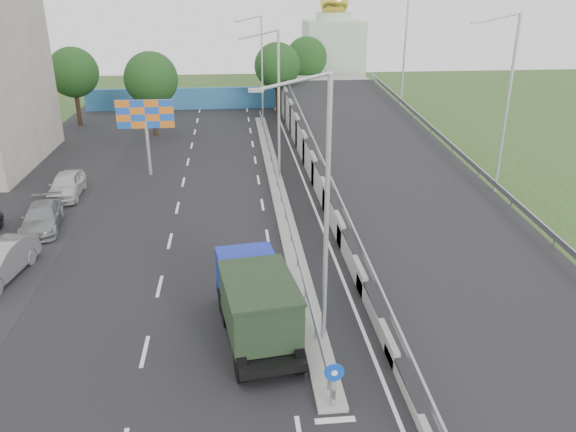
{
  "coord_description": "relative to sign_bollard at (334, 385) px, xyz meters",
  "views": [
    {
      "loc": [
        -2.88,
        -12.09,
        12.71
      ],
      "look_at": [
        -0.31,
        13.64,
        2.2
      ],
      "focal_mm": 35.0,
      "sensor_mm": 36.0,
      "label": 1
    }
  ],
  "objects": [
    {
      "name": "median",
      "position": [
        0.0,
        21.83,
        -0.93
      ],
      "size": [
        1.0,
        44.0,
        0.2
      ],
      "primitive_type": "cube",
      "color": "gray",
      "rests_on": "ground"
    },
    {
      "name": "sign_bollard",
      "position": [
        0.0,
        0.0,
        0.0
      ],
      "size": [
        0.64,
        0.23,
        1.67
      ],
      "color": "black",
      "rests_on": "median"
    },
    {
      "name": "lamp_post_near",
      "position": [
        0.11,
        3.83,
        4.77
      ],
      "size": [
        2.74,
        0.18,
        10.08
      ],
      "color": "#B2B5B7",
      "rests_on": "median"
    },
    {
      "name": "lamp_post_far",
      "position": [
        0.11,
        43.83,
        4.77
      ],
      "size": [
        2.74,
        0.18,
        10.08
      ],
      "color": "#B2B5B7",
      "rests_on": "median"
    },
    {
      "name": "dump_truck",
      "position": [
        -2.25,
        4.52,
        0.56
      ],
      "size": [
        3.24,
        6.77,
        2.87
      ],
      "rotation": [
        0.0,
        0.0,
        0.14
      ],
      "color": "black",
      "rests_on": "ground"
    },
    {
      "name": "tree_left_far",
      "position": [
        -18.0,
        42.83,
        4.14
      ],
      "size": [
        4.8,
        4.8,
        7.6
      ],
      "color": "black",
      "rests_on": "ground"
    },
    {
      "name": "overpass_ramp",
      "position": [
        7.5,
        21.83,
        0.72
      ],
      "size": [
        10.0,
        50.0,
        3.5
      ],
      "color": "gray",
      "rests_on": "ground"
    },
    {
      "name": "parked_car_e",
      "position": [
        -13.85,
        21.7,
        -0.24
      ],
      "size": [
        2.09,
        4.75,
        1.59
      ],
      "primitive_type": "imported",
      "rotation": [
        0.0,
        0.0,
        0.05
      ],
      "color": "#B6B6B2",
      "rests_on": "ground"
    },
    {
      "name": "tree_median_far",
      "position": [
        2.0,
        45.83,
        4.14
      ],
      "size": [
        4.8,
        4.8,
        7.6
      ],
      "color": "black",
      "rests_on": "ground"
    },
    {
      "name": "tree_left_mid",
      "position": [
        -10.0,
        37.83,
        4.14
      ],
      "size": [
        4.8,
        4.8,
        7.6
      ],
      "color": "black",
      "rests_on": "ground"
    },
    {
      "name": "parked_car_d",
      "position": [
        -13.82,
        16.34,
        -0.33
      ],
      "size": [
        2.63,
        5.09,
        1.41
      ],
      "primitive_type": "imported",
      "rotation": [
        0.0,
        0.0,
        0.14
      ],
      "color": "gray",
      "rests_on": "ground"
    },
    {
      "name": "lamp_post_mid",
      "position": [
        0.11,
        23.83,
        4.77
      ],
      "size": [
        2.74,
        0.18,
        10.08
      ],
      "color": "#B2B5B7",
      "rests_on": "median"
    },
    {
      "name": "blue_wall",
      "position": [
        -4.0,
        49.83,
        0.17
      ],
      "size": [
        30.0,
        0.5,
        2.4
      ],
      "primitive_type": "cube",
      "color": "#246487",
      "rests_on": "ground"
    },
    {
      "name": "church",
      "position": [
        10.0,
        57.83,
        4.28
      ],
      "size": [
        7.0,
        7.0,
        13.8
      ],
      "color": "#B2CCAD",
      "rests_on": "ground"
    },
    {
      "name": "road_surface",
      "position": [
        -3.0,
        17.83,
        -1.03
      ],
      "size": [
        26.0,
        90.0,
        0.04
      ],
      "primitive_type": "cube",
      "color": "black",
      "rests_on": "ground"
    },
    {
      "name": "median_guardrail",
      "position": [
        0.0,
        21.83,
        -0.28
      ],
      "size": [
        0.09,
        44.0,
        0.71
      ],
      "color": "gray",
      "rests_on": "median"
    },
    {
      "name": "billboard",
      "position": [
        -9.0,
        25.83,
        3.15
      ],
      "size": [
        4.0,
        0.24,
        5.5
      ],
      "color": "#B2B5B7",
      "rests_on": "ground"
    },
    {
      "name": "tree_ramp_far",
      "position": [
        6.0,
        52.83,
        4.14
      ],
      "size": [
        4.8,
        4.8,
        7.6
      ],
      "color": "black",
      "rests_on": "ground"
    },
    {
      "name": "parking_strip",
      "position": [
        -16.0,
        17.83,
        -1.03
      ],
      "size": [
        8.0,
        90.0,
        0.05
      ],
      "primitive_type": "cube",
      "color": "black",
      "rests_on": "ground"
    }
  ]
}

